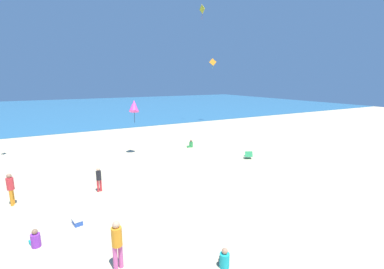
{
  "coord_description": "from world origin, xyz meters",
  "views": [
    {
      "loc": [
        -8.38,
        -9.07,
        6.2
      ],
      "look_at": [
        0.0,
        5.98,
        2.64
      ],
      "focal_mm": 24.8,
      "sensor_mm": 36.0,
      "label": 1
    }
  ],
  "objects_px": {
    "person_4": "(117,242)",
    "cooler_box": "(77,222)",
    "person_2": "(191,144)",
    "person_0": "(35,240)",
    "kite_orange": "(213,62)",
    "person_3": "(99,178)",
    "kite_yellow": "(202,9)",
    "kite_magenta": "(134,106)",
    "person_5": "(11,187)",
    "beach_chair_far_right": "(248,155)",
    "person_1": "(224,259)"
  },
  "relations": [
    {
      "from": "kite_yellow",
      "to": "kite_magenta",
      "type": "relative_size",
      "value": 0.91
    },
    {
      "from": "person_3",
      "to": "kite_orange",
      "type": "xyz_separation_m",
      "value": [
        19.22,
        17.72,
        7.85
      ]
    },
    {
      "from": "beach_chair_far_right",
      "to": "kite_orange",
      "type": "relative_size",
      "value": 0.57
    },
    {
      "from": "person_0",
      "to": "person_4",
      "type": "relative_size",
      "value": 0.42
    },
    {
      "from": "beach_chair_far_right",
      "to": "kite_orange",
      "type": "bearing_deg",
      "value": 4.24
    },
    {
      "from": "person_2",
      "to": "person_0",
      "type": "bearing_deg",
      "value": 45.03
    },
    {
      "from": "person_2",
      "to": "kite_yellow",
      "type": "height_order",
      "value": "kite_yellow"
    },
    {
      "from": "cooler_box",
      "to": "person_3",
      "type": "bearing_deg",
      "value": 64.41
    },
    {
      "from": "cooler_box",
      "to": "person_5",
      "type": "xyz_separation_m",
      "value": [
        -2.63,
        3.57,
        0.83
      ]
    },
    {
      "from": "person_2",
      "to": "person_1",
      "type": "bearing_deg",
      "value": 70.36
    },
    {
      "from": "person_1",
      "to": "person_4",
      "type": "relative_size",
      "value": 0.41
    },
    {
      "from": "kite_magenta",
      "to": "person_1",
      "type": "bearing_deg",
      "value": -96.22
    },
    {
      "from": "kite_yellow",
      "to": "kite_magenta",
      "type": "distance_m",
      "value": 20.76
    },
    {
      "from": "cooler_box",
      "to": "person_3",
      "type": "xyz_separation_m",
      "value": [
        1.51,
        3.15,
        0.68
      ]
    },
    {
      "from": "kite_orange",
      "to": "kite_yellow",
      "type": "bearing_deg",
      "value": 178.02
    },
    {
      "from": "person_0",
      "to": "kite_orange",
      "type": "bearing_deg",
      "value": -66.51
    },
    {
      "from": "person_5",
      "to": "kite_magenta",
      "type": "bearing_deg",
      "value": -131.76
    },
    {
      "from": "person_1",
      "to": "person_5",
      "type": "bearing_deg",
      "value": 63.89
    },
    {
      "from": "beach_chair_far_right",
      "to": "kite_magenta",
      "type": "xyz_separation_m",
      "value": [
        -7.45,
        5.7,
        3.81
      ]
    },
    {
      "from": "kite_yellow",
      "to": "person_3",
      "type": "bearing_deg",
      "value": -134.43
    },
    {
      "from": "person_5",
      "to": "kite_magenta",
      "type": "distance_m",
      "value": 10.77
    },
    {
      "from": "person_3",
      "to": "person_5",
      "type": "xyz_separation_m",
      "value": [
        -4.14,
        0.42,
        0.15
      ]
    },
    {
      "from": "cooler_box",
      "to": "person_1",
      "type": "relative_size",
      "value": 0.82
    },
    {
      "from": "person_4",
      "to": "cooler_box",
      "type": "bearing_deg",
      "value": -179.76
    },
    {
      "from": "beach_chair_far_right",
      "to": "kite_yellow",
      "type": "bearing_deg",
      "value": 9.55
    },
    {
      "from": "person_1",
      "to": "kite_orange",
      "type": "bearing_deg",
      "value": -5.59
    },
    {
      "from": "person_0",
      "to": "person_4",
      "type": "distance_m",
      "value": 3.75
    },
    {
      "from": "person_2",
      "to": "kite_yellow",
      "type": "distance_m",
      "value": 20.67
    },
    {
      "from": "person_0",
      "to": "kite_orange",
      "type": "distance_m",
      "value": 32.27
    },
    {
      "from": "person_4",
      "to": "person_0",
      "type": "bearing_deg",
      "value": -151.77
    },
    {
      "from": "person_1",
      "to": "person_3",
      "type": "bearing_deg",
      "value": 43.61
    },
    {
      "from": "person_0",
      "to": "kite_magenta",
      "type": "height_order",
      "value": "kite_magenta"
    },
    {
      "from": "person_1",
      "to": "person_3",
      "type": "relative_size",
      "value": 0.5
    },
    {
      "from": "cooler_box",
      "to": "person_2",
      "type": "xyz_separation_m",
      "value": [
        10.86,
        9.45,
        0.14
      ]
    },
    {
      "from": "person_4",
      "to": "kite_yellow",
      "type": "bearing_deg",
      "value": 130.32
    },
    {
      "from": "beach_chair_far_right",
      "to": "person_2",
      "type": "height_order",
      "value": "person_2"
    },
    {
      "from": "person_1",
      "to": "person_2",
      "type": "xyz_separation_m",
      "value": [
        6.82,
        14.75,
        0.0
      ]
    },
    {
      "from": "person_5",
      "to": "kite_orange",
      "type": "distance_m",
      "value": 30.07
    },
    {
      "from": "person_2",
      "to": "person_5",
      "type": "relative_size",
      "value": 0.43
    },
    {
      "from": "person_2",
      "to": "kite_orange",
      "type": "bearing_deg",
      "value": -125.64
    },
    {
      "from": "person_2",
      "to": "person_5",
      "type": "bearing_deg",
      "value": 28.7
    },
    {
      "from": "person_5",
      "to": "kite_magenta",
      "type": "xyz_separation_m",
      "value": [
        8.3,
        6.1,
        3.16
      ]
    },
    {
      "from": "kite_orange",
      "to": "person_5",
      "type": "bearing_deg",
      "value": -143.49
    },
    {
      "from": "beach_chair_far_right",
      "to": "kite_magenta",
      "type": "distance_m",
      "value": 10.12
    },
    {
      "from": "kite_orange",
      "to": "person_0",
      "type": "bearing_deg",
      "value": -135.65
    },
    {
      "from": "person_0",
      "to": "person_1",
      "type": "height_order",
      "value": "person_0"
    },
    {
      "from": "beach_chair_far_right",
      "to": "person_4",
      "type": "relative_size",
      "value": 0.46
    },
    {
      "from": "person_3",
      "to": "beach_chair_far_right",
      "type": "bearing_deg",
      "value": 82.52
    },
    {
      "from": "person_0",
      "to": "kite_yellow",
      "type": "height_order",
      "value": "kite_yellow"
    },
    {
      "from": "person_0",
      "to": "person_2",
      "type": "bearing_deg",
      "value": -71.01
    }
  ]
}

